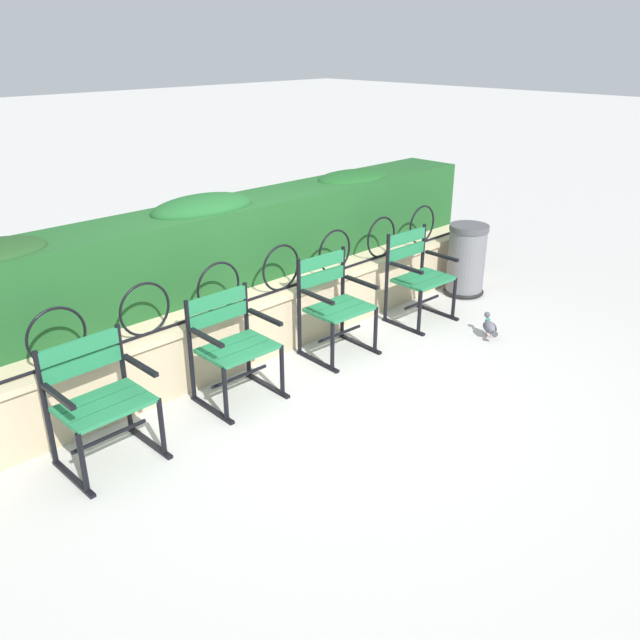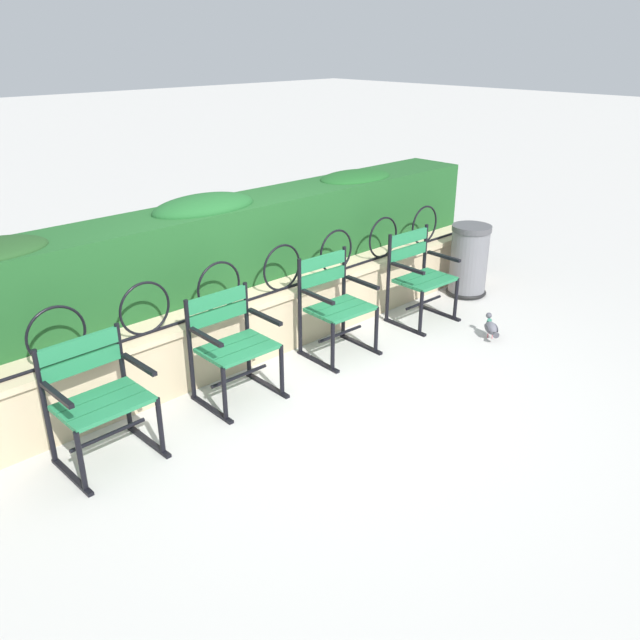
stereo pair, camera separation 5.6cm
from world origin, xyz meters
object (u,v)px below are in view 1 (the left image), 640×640
Objects in this scene: pigeon_near_chairs at (490,327)px; park_chair_centre_left at (232,343)px; park_chair_leftmost at (98,398)px; park_chair_rightmost at (417,274)px; trash_bin at (466,262)px; park_chair_centre_right at (334,303)px.

park_chair_centre_left is at bearing 160.83° from pigeon_near_chairs.
park_chair_rightmost is (3.37, -0.00, 0.01)m from park_chair_leftmost.
park_chair_leftmost is 1.00× the size of park_chair_centre_left.
park_chair_centre_right is at bearing 179.83° from trash_bin.
park_chair_centre_right reaches higher than trash_bin.
park_chair_leftmost is 3.37m from park_chair_rightmost.
park_chair_centre_right is at bearing 146.46° from pigeon_near_chairs.
park_chair_centre_right is at bearing 1.34° from park_chair_leftmost.
park_chair_leftmost is 0.94× the size of park_chair_centre_right.
pigeon_near_chairs is 0.32× the size of trash_bin.
park_chair_rightmost is (2.25, -0.05, 0.01)m from park_chair_centre_left.
park_chair_rightmost is 0.94m from trash_bin.
park_chair_rightmost is at bearing -0.05° from park_chair_leftmost.
park_chair_centre_left is at bearing 178.69° from park_chair_rightmost.
park_chair_centre_right is 1.15× the size of trash_bin.
park_chair_rightmost is 0.87m from pigeon_near_chairs.
trash_bin is at bearing 45.82° from pigeon_near_chairs.
park_chair_rightmost is at bearing -2.85° from park_chair_centre_right.
park_chair_centre_right is at bearing 0.23° from park_chair_centre_left.
pigeon_near_chairs is at bearing -33.54° from park_chair_centre_right.
pigeon_near_chairs is 1.18m from trash_bin.
park_chair_centre_right reaches higher than park_chair_centre_left.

